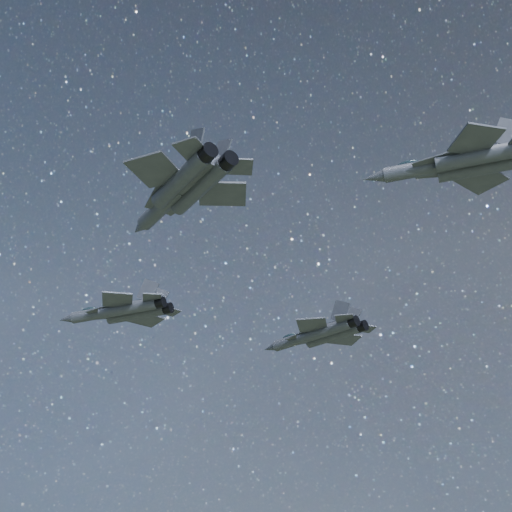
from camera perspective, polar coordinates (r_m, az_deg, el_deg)
The scene contains 4 objects.
jet_lead at distance 93.43m, azimuth -10.56°, elevation -4.32°, with size 17.29×11.91×4.34m.
jet_left at distance 91.05m, azimuth 5.19°, elevation -6.21°, with size 16.56×11.48×4.16m.
jet_right at distance 61.72m, azimuth -5.84°, elevation 5.46°, with size 16.58×10.91×4.25m.
jet_slot at distance 64.55m, azimuth 16.44°, elevation 7.22°, with size 15.74×10.74×3.95m.
Camera 1 is at (37.86, -58.74, 123.52)m, focal length 50.00 mm.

